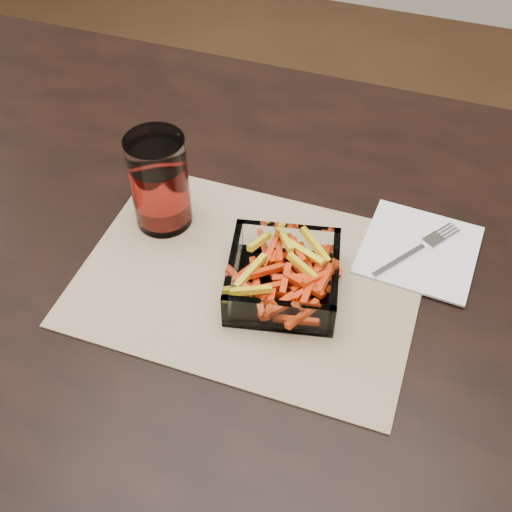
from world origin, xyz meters
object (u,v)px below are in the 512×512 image
object	(u,v)px
dining_table	(258,281)
fork	(419,249)
glass_bowl	(283,279)
tumbler	(160,185)

from	to	relation	value
dining_table	fork	distance (m)	0.25
dining_table	glass_bowl	size ratio (longest dim) A/B	9.61
fork	glass_bowl	bearing A→B (deg)	-105.87
glass_bowl	fork	bearing A→B (deg)	38.88
dining_table	glass_bowl	world-z (taller)	glass_bowl
dining_table	glass_bowl	xyz separation A→B (m)	(0.06, -0.07, 0.11)
glass_bowl	tumbler	size ratio (longest dim) A/B	1.16
dining_table	tumbler	xyz separation A→B (m)	(-0.14, -0.00, 0.16)
glass_bowl	fork	size ratio (longest dim) A/B	1.20
tumbler	fork	world-z (taller)	tumbler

